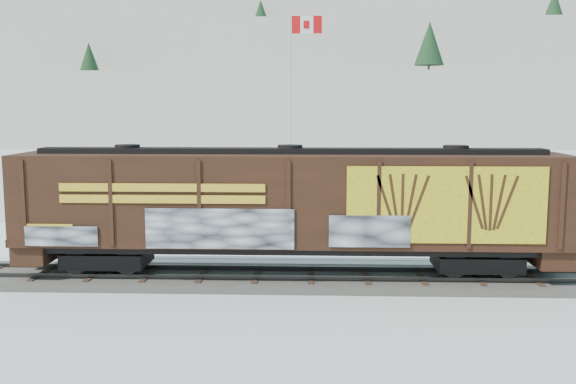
{
  "coord_description": "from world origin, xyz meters",
  "views": [
    {
      "loc": [
        2.03,
        -23.05,
        6.41
      ],
      "look_at": [
        1.03,
        3.0,
        2.97
      ],
      "focal_mm": 40.0,
      "sensor_mm": 36.0,
      "label": 1
    }
  ],
  "objects_px": {
    "hopper_railcar": "(290,203)",
    "flagpole": "(292,142)",
    "car_silver": "(150,219)",
    "car_dark": "(440,233)",
    "car_white": "(241,231)"
  },
  "relations": [
    {
      "from": "car_white",
      "to": "car_silver",
      "type": "bearing_deg",
      "value": 54.47
    },
    {
      "from": "car_white",
      "to": "hopper_railcar",
      "type": "bearing_deg",
      "value": -162.34
    },
    {
      "from": "car_silver",
      "to": "car_dark",
      "type": "bearing_deg",
      "value": -85.82
    },
    {
      "from": "hopper_railcar",
      "to": "car_silver",
      "type": "relative_size",
      "value": 3.97
    },
    {
      "from": "flagpole",
      "to": "car_dark",
      "type": "relative_size",
      "value": 2.35
    },
    {
      "from": "car_silver",
      "to": "car_dark",
      "type": "relative_size",
      "value": 0.99
    },
    {
      "from": "hopper_railcar",
      "to": "car_silver",
      "type": "xyz_separation_m",
      "value": [
        -7.36,
        8.37,
        -2.09
      ]
    },
    {
      "from": "car_silver",
      "to": "flagpole",
      "type": "bearing_deg",
      "value": -31.51
    },
    {
      "from": "hopper_railcar",
      "to": "flagpole",
      "type": "height_order",
      "value": "flagpole"
    },
    {
      "from": "hopper_railcar",
      "to": "car_silver",
      "type": "bearing_deg",
      "value": 131.32
    },
    {
      "from": "car_white",
      "to": "flagpole",
      "type": "bearing_deg",
      "value": -17.86
    },
    {
      "from": "hopper_railcar",
      "to": "flagpole",
      "type": "xyz_separation_m",
      "value": [
        -0.42,
        14.93,
        1.44
      ]
    },
    {
      "from": "hopper_railcar",
      "to": "car_dark",
      "type": "xyz_separation_m",
      "value": [
        6.58,
        5.69,
        -2.2
      ]
    },
    {
      "from": "flagpole",
      "to": "car_white",
      "type": "xyz_separation_m",
      "value": [
        -2.0,
        -9.38,
        -3.56
      ]
    },
    {
      "from": "car_silver",
      "to": "car_white",
      "type": "height_order",
      "value": "car_silver"
    }
  ]
}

